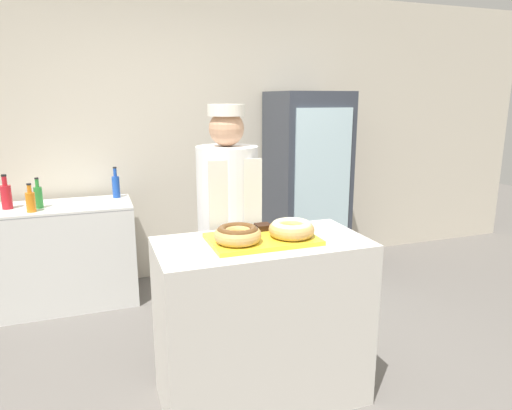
{
  "coord_description": "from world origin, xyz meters",
  "views": [
    {
      "loc": [
        -0.83,
        -2.21,
        1.72
      ],
      "look_at": [
        0.0,
        0.1,
        1.14
      ],
      "focal_mm": 32.0,
      "sensor_mm": 36.0,
      "label": 1
    }
  ],
  "objects": [
    {
      "name": "ground_plane",
      "position": [
        0.0,
        0.0,
        0.0
      ],
      "size": [
        14.0,
        14.0,
        0.0
      ],
      "primitive_type": "plane",
      "color": "#66605B"
    },
    {
      "name": "wall_back",
      "position": [
        0.0,
        2.13,
        1.35
      ],
      "size": [
        8.0,
        0.06,
        2.7
      ],
      "color": "beige",
      "rests_on": "ground_plane"
    },
    {
      "name": "display_counter",
      "position": [
        0.0,
        0.0,
        0.48
      ],
      "size": [
        1.15,
        0.58,
        0.96
      ],
      "color": "beige",
      "rests_on": "ground_plane"
    },
    {
      "name": "serving_tray",
      "position": [
        0.0,
        0.0,
        0.97
      ],
      "size": [
        0.58,
        0.37,
        0.02
      ],
      "color": "yellow",
      "rests_on": "display_counter"
    },
    {
      "name": "donut_chocolate_glaze",
      "position": [
        -0.15,
        -0.04,
        1.03
      ],
      "size": [
        0.25,
        0.25,
        0.09
      ],
      "color": "tan",
      "rests_on": "serving_tray"
    },
    {
      "name": "donut_light_glaze",
      "position": [
        0.15,
        -0.04,
        1.03
      ],
      "size": [
        0.25,
        0.25,
        0.09
      ],
      "color": "tan",
      "rests_on": "serving_tray"
    },
    {
      "name": "brownie_back_left",
      "position": [
        -0.06,
        0.13,
        1.0
      ],
      "size": [
        0.08,
        0.08,
        0.03
      ],
      "color": "black",
      "rests_on": "serving_tray"
    },
    {
      "name": "brownie_back_right",
      "position": [
        0.06,
        0.13,
        1.0
      ],
      "size": [
        0.08,
        0.08,
        0.03
      ],
      "color": "black",
      "rests_on": "serving_tray"
    },
    {
      "name": "baker_person",
      "position": [
        -0.04,
        0.53,
        0.88
      ],
      "size": [
        0.39,
        0.39,
        1.68
      ],
      "color": "#4C4C51",
      "rests_on": "ground_plane"
    },
    {
      "name": "beverage_fridge",
      "position": [
        1.11,
        1.73,
        0.89
      ],
      "size": [
        0.67,
        0.68,
        1.77
      ],
      "color": "#333842",
      "rests_on": "ground_plane"
    },
    {
      "name": "chest_freezer",
      "position": [
        -1.1,
        1.74,
        0.43
      ],
      "size": [
        1.08,
        0.57,
        0.86
      ],
      "color": "silver",
      "rests_on": "ground_plane"
    },
    {
      "name": "bottle_red",
      "position": [
        -1.5,
        1.75,
        0.97
      ],
      "size": [
        0.08,
        0.08,
        0.27
      ],
      "color": "red",
      "rests_on": "chest_freezer"
    },
    {
      "name": "bottle_orange",
      "position": [
        -1.31,
        1.57,
        0.95
      ],
      "size": [
        0.07,
        0.07,
        0.22
      ],
      "color": "orange",
      "rests_on": "chest_freezer"
    },
    {
      "name": "bottle_blue",
      "position": [
        -0.66,
        1.89,
        0.97
      ],
      "size": [
        0.06,
        0.06,
        0.27
      ],
      "color": "#1E4CB2",
      "rests_on": "chest_freezer"
    },
    {
      "name": "bottle_green",
      "position": [
        -1.26,
        1.69,
        0.96
      ],
      "size": [
        0.06,
        0.06,
        0.25
      ],
      "color": "#2D8C38",
      "rests_on": "chest_freezer"
    }
  ]
}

